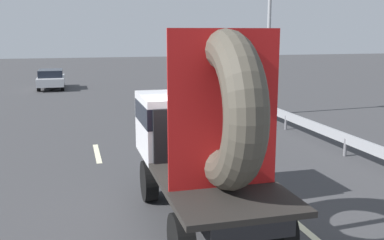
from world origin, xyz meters
The scene contains 8 objects.
ground_plane centered at (0.00, 0.00, 0.00)m, with size 120.00×120.00×0.00m, color #38383A.
flatbed_truck centered at (-0.16, -0.04, 1.79)m, with size 2.02×4.86×3.77m.
distant_sedan centered at (3.34, 13.07, 0.67)m, with size 1.64×3.83×1.25m.
traffic_light centered at (5.98, 10.40, 4.05)m, with size 0.42×0.36×6.26m.
guardrail centered at (5.35, 5.25, 0.53)m, with size 0.10×15.75×0.71m.
lane_dash_left_far centered at (-1.91, 5.54, 0.00)m, with size 2.27×0.16×0.01m, color beige.
lane_dash_right_far centered at (1.59, 6.00, 0.00)m, with size 2.03×0.16×0.01m, color beige.
oncoming_car centered at (-3.90, 22.83, 0.69)m, with size 1.68×3.91×1.28m.
Camera 1 is at (-2.56, -8.26, 3.71)m, focal length 42.01 mm.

